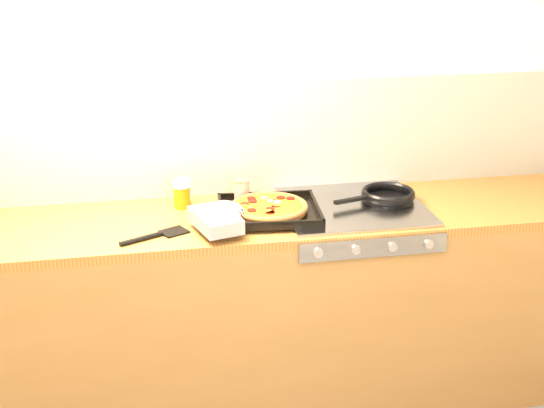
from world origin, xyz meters
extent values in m
plane|color=beige|center=(0.00, 1.40, 1.25)|extent=(3.20, 0.00, 3.20)
cube|color=white|center=(0.00, 1.39, 1.15)|extent=(3.20, 0.02, 0.50)
cube|color=brown|center=(0.00, 1.10, 0.43)|extent=(3.20, 0.60, 0.86)
cube|color=brown|center=(0.00, 1.10, 0.88)|extent=(3.20, 0.60, 0.04)
cube|color=#98979D|center=(0.45, 0.80, 0.85)|extent=(0.60, 0.03, 0.08)
cylinder|color=#A5A5AA|center=(0.23, 0.78, 0.85)|extent=(0.04, 0.02, 0.04)
cylinder|color=#A5A5AA|center=(0.38, 0.78, 0.85)|extent=(0.04, 0.02, 0.04)
cylinder|color=#A5A5AA|center=(0.53, 0.78, 0.85)|extent=(0.04, 0.02, 0.04)
cylinder|color=#A5A5AA|center=(0.67, 0.78, 0.85)|extent=(0.04, 0.02, 0.04)
cube|color=#98979D|center=(0.45, 1.10, 0.91)|extent=(0.60, 0.56, 0.02)
cube|color=black|center=(0.08, 1.06, 0.92)|extent=(0.44, 0.39, 0.01)
cube|color=black|center=(0.10, 1.23, 0.94)|extent=(0.41, 0.04, 0.02)
cube|color=black|center=(0.07, 0.89, 0.94)|extent=(0.41, 0.04, 0.02)
cube|color=black|center=(0.28, 1.04, 0.94)|extent=(0.04, 0.36, 0.02)
cube|color=black|center=(-0.11, 1.08, 0.94)|extent=(0.04, 0.36, 0.02)
cylinder|color=#98572C|center=(0.08, 1.06, 0.94)|extent=(0.33, 0.33, 0.02)
torus|color=#98572C|center=(0.08, 1.06, 0.95)|extent=(0.35, 0.35, 0.02)
cylinder|color=orange|center=(0.08, 1.06, 0.95)|extent=(0.29, 0.29, 0.01)
cylinder|color=maroon|center=(0.11, 1.04, 0.96)|extent=(0.04, 0.04, 0.01)
cylinder|color=maroon|center=(0.02, 1.14, 0.96)|extent=(0.04, 0.04, 0.01)
cylinder|color=maroon|center=(0.07, 0.97, 0.96)|extent=(0.04, 0.04, 0.01)
cylinder|color=maroon|center=(-0.01, 1.08, 0.96)|extent=(0.04, 0.04, 0.01)
cylinder|color=maroon|center=(0.15, 1.13, 0.96)|extent=(0.04, 0.04, 0.01)
cylinder|color=maroon|center=(0.10, 1.10, 0.96)|extent=(0.04, 0.04, 0.01)
cylinder|color=maroon|center=(0.00, 1.01, 0.96)|extent=(0.04, 0.04, 0.01)
cylinder|color=maroon|center=(0.19, 1.11, 0.96)|extent=(0.04, 0.04, 0.01)
cylinder|color=maroon|center=(0.07, 0.97, 0.96)|extent=(0.04, 0.04, 0.01)
cylinder|color=maroon|center=(0.08, 1.01, 0.96)|extent=(0.04, 0.04, 0.01)
cylinder|color=maroon|center=(0.02, 1.11, 0.96)|extent=(0.04, 0.04, 0.01)
ellipsoid|color=gold|center=(0.00, 1.05, 0.96)|extent=(0.03, 0.02, 0.01)
ellipsoid|color=gold|center=(-0.02, 1.06, 0.96)|extent=(0.03, 0.02, 0.01)
ellipsoid|color=gold|center=(0.08, 1.11, 0.96)|extent=(0.03, 0.02, 0.01)
ellipsoid|color=gold|center=(0.08, 1.15, 0.96)|extent=(0.03, 0.02, 0.01)
ellipsoid|color=gold|center=(0.06, 0.99, 0.96)|extent=(0.03, 0.02, 0.01)
ellipsoid|color=gold|center=(0.12, 1.04, 0.96)|extent=(0.03, 0.02, 0.01)
ellipsoid|color=gold|center=(0.11, 1.06, 0.96)|extent=(0.03, 0.02, 0.01)
ellipsoid|color=gold|center=(0.01, 1.04, 0.96)|extent=(0.03, 0.02, 0.01)
ellipsoid|color=gold|center=(0.09, 1.13, 0.96)|extent=(0.03, 0.02, 0.01)
ellipsoid|color=silver|center=(0.08, 1.14, 0.96)|extent=(0.03, 0.03, 0.01)
ellipsoid|color=silver|center=(0.10, 1.10, 0.96)|extent=(0.03, 0.03, 0.01)
ellipsoid|color=silver|center=(0.12, 1.08, 0.96)|extent=(0.03, 0.03, 0.01)
cube|color=black|center=(-0.15, 0.93, 0.96)|extent=(0.20, 0.27, 0.06)
ellipsoid|color=black|center=(-0.10, 1.04, 0.96)|extent=(0.15, 0.15, 0.06)
cylinder|color=black|center=(-0.07, 0.96, 0.96)|extent=(0.10, 0.12, 0.05)
cylinder|color=black|center=(0.62, 1.13, 0.92)|extent=(0.26, 0.26, 0.01)
torus|color=black|center=(0.62, 1.13, 0.94)|extent=(0.28, 0.28, 0.02)
cube|color=black|center=(0.44, 1.08, 0.94)|extent=(0.17, 0.06, 0.01)
cylinder|color=#AE120E|center=(0.00, 1.25, 0.95)|extent=(0.08, 0.08, 0.09)
cylinder|color=#B2B2B7|center=(0.00, 1.25, 1.00)|extent=(0.08, 0.08, 0.01)
cylinder|color=#B2B2B7|center=(0.00, 1.25, 0.90)|extent=(0.08, 0.08, 0.01)
cylinder|color=orange|center=(-0.26, 1.24, 0.95)|extent=(0.08, 0.08, 0.09)
cylinder|color=silver|center=(-0.26, 1.24, 1.01)|extent=(0.09, 0.09, 0.03)
cylinder|color=#AD7049|center=(0.02, 1.29, 0.91)|extent=(0.24, 0.12, 0.02)
ellipsoid|color=#AD7049|center=(0.15, 1.35, 0.91)|extent=(0.07, 0.06, 0.02)
cube|color=black|center=(-0.31, 0.97, 0.90)|extent=(0.13, 0.12, 0.01)
cylinder|color=black|center=(-0.44, 0.91, 0.91)|extent=(0.17, 0.10, 0.02)
camera|label=1|loc=(-0.45, -1.79, 2.05)|focal=50.00mm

